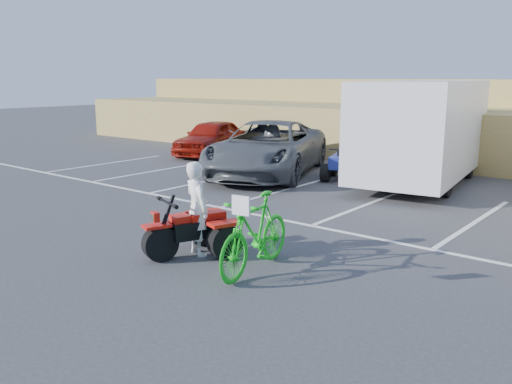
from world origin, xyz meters
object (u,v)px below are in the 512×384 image
Objects in this scene: green_dirt_bike at (255,233)px; quad_atv_green at (394,182)px; red_trike_atv at (191,255)px; quad_atv_blue at (344,180)px; rider at (197,209)px; red_car at (211,137)px; cargo_trailer at (422,129)px; grey_pickup at (268,148)px.

quad_atv_green is at bearing 91.43° from green_dirt_bike.
red_trike_atv reaches higher than quad_atv_blue.
rider is 0.79× the size of green_dirt_bike.
red_car reaches higher than quad_atv_green.
red_car is at bearing 168.48° from cargo_trailer.
red_trike_atv is at bearing -63.16° from red_car.
red_car is (-10.16, 9.71, 0.08)m from green_dirt_bike.
grey_pickup reaches higher than red_trike_atv.
grey_pickup is (-5.45, 7.43, 0.23)m from green_dirt_bike.
grey_pickup reaches higher than green_dirt_bike.
grey_pickup is at bearing 117.55° from green_dirt_bike.
grey_pickup is 5.23m from red_car.
green_dirt_bike is 9.22m from grey_pickup.
quad_atv_blue is at bearing -163.70° from cargo_trailer.
red_car is 9.32m from cargo_trailer.
quad_atv_blue is (-1.56, 8.31, 0.00)m from red_trike_atv.
grey_pickup is at bearing 138.50° from red_trike_atv.
grey_pickup is at bearing -40.64° from red_car.
quad_atv_blue is at bearing 101.27° from green_dirt_bike.
rider is 8.37m from quad_atv_blue.
grey_pickup reaches higher than quad_atv_green.
red_car reaches higher than green_dirt_bike.
red_trike_atv is 1.57m from green_dirt_bike.
red_trike_atv is 13.16m from red_car.
red_car is (-8.78, 9.68, -0.13)m from rider.
quad_atv_green is (-0.68, -0.31, -1.66)m from cargo_trailer.
green_dirt_bike is at bearing -92.38° from cargo_trailer.
rider is at bearing -62.58° from red_car.
grey_pickup is 3.92× the size of quad_atv_blue.
quad_atv_green is (-0.15, 8.94, 0.00)m from red_trike_atv.
quad_atv_blue is 1.54m from quad_atv_green.
cargo_trailer reaches higher than quad_atv_blue.
red_trike_atv is at bearing 175.65° from green_dirt_bike.
green_dirt_bike reaches higher than quad_atv_blue.
red_car reaches higher than quad_atv_blue.
red_trike_atv is 0.87m from rider.
quad_atv_blue is (7.17, -1.51, -0.73)m from red_car.
cargo_trailer reaches higher than grey_pickup.
rider reaches higher than red_car.
green_dirt_bike is (1.43, 0.11, 0.65)m from red_trike_atv.
quad_atv_blue is at bearing -3.76° from grey_pickup.
quad_atv_blue is at bearing -58.46° from rider.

